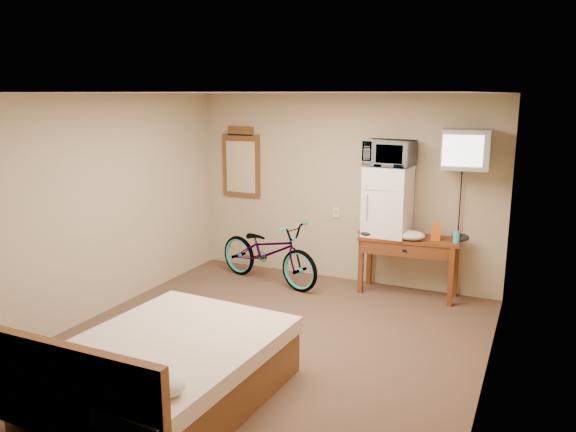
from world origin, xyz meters
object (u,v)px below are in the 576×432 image
object	(u,v)px
microwave	(390,153)
bed	(162,372)
crt_television	(465,149)
wall_mirror	(241,163)
desk	(408,248)
blue_cup	(456,237)
bicycle	(268,252)
mini_fridge	(388,201)

from	to	relation	value
microwave	bed	size ratio (longest dim) A/B	0.28
crt_television	wall_mirror	size ratio (longest dim) A/B	0.62
wall_mirror	bed	world-z (taller)	wall_mirror
bed	desk	bearing A→B (deg)	70.29
blue_cup	bicycle	size ratio (longest dim) A/B	0.08
crt_television	wall_mirror	bearing A→B (deg)	175.37
wall_mirror	bicycle	distance (m)	1.41
bicycle	bed	xyz separation A→B (m)	(0.59, -3.09, -0.14)
microwave	bicycle	distance (m)	2.05
desk	bed	xyz separation A→B (m)	(-1.21, -3.38, -0.32)
desk	microwave	size ratio (longest dim) A/B	2.16
wall_mirror	bicycle	xyz separation A→B (m)	(0.71, -0.56, -1.09)
desk	blue_cup	xyz separation A→B (m)	(0.57, -0.01, 0.20)
wall_mirror	bicycle	bearing A→B (deg)	-38.36
crt_television	bed	xyz separation A→B (m)	(-1.81, -3.40, -1.57)
crt_television	wall_mirror	xyz separation A→B (m)	(-3.11, 0.25, -0.35)
blue_cup	wall_mirror	size ratio (longest dim) A/B	0.14
wall_mirror	mini_fridge	bearing A→B (deg)	-6.02
desk	crt_television	xyz separation A→B (m)	(0.60, 0.02, 1.25)
mini_fridge	blue_cup	world-z (taller)	mini_fridge
desk	bicycle	distance (m)	1.83
wall_mirror	bed	xyz separation A→B (m)	(1.30, -3.65, -1.22)
crt_television	bicycle	bearing A→B (deg)	-172.68
microwave	wall_mirror	size ratio (longest dim) A/B	0.58
mini_fridge	microwave	size ratio (longest dim) A/B	1.50
bicycle	mini_fridge	bearing A→B (deg)	-63.05
mini_fridge	bicycle	world-z (taller)	mini_fridge
microwave	blue_cup	size ratio (longest dim) A/B	4.18
desk	wall_mirror	xyz separation A→B (m)	(-2.51, 0.27, 0.90)
mini_fridge	crt_television	size ratio (longest dim) A/B	1.39
microwave	wall_mirror	world-z (taller)	wall_mirror
microwave	blue_cup	bearing A→B (deg)	2.39
blue_cup	microwave	bearing A→B (deg)	177.27
mini_fridge	bicycle	xyz separation A→B (m)	(-1.51, -0.33, -0.75)
mini_fridge	wall_mirror	size ratio (longest dim) A/B	0.87
mini_fridge	microwave	bearing A→B (deg)	56.25
desk	microwave	distance (m)	1.20
wall_mirror	microwave	bearing A→B (deg)	-6.02
blue_cup	desk	bearing A→B (deg)	179.44
blue_cup	bed	size ratio (longest dim) A/B	0.07
blue_cup	crt_television	world-z (taller)	crt_television
desk	blue_cup	world-z (taller)	blue_cup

